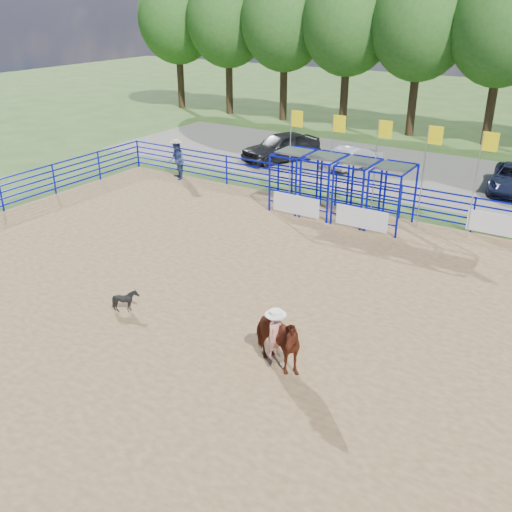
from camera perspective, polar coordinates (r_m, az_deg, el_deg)
name	(u,v)px	position (r m, az deg, el deg)	size (l,w,h in m)	color
ground	(281,319)	(16.85, 2.50, -6.36)	(120.00, 120.00, 0.00)	#426327
arena_dirt	(281,319)	(16.85, 2.50, -6.33)	(30.00, 20.00, 0.02)	olive
gravel_strip	(445,178)	(31.63, 18.36, 7.39)	(40.00, 10.00, 0.01)	slate
horse_and_rider	(275,338)	(14.36, 1.93, -8.16)	(2.10, 1.45, 2.27)	#5A2212
calf	(126,300)	(17.50, -12.88, -4.34)	(0.58, 0.65, 0.72)	black
spectator_cowboy	(177,160)	(29.91, -7.93, 9.50)	(1.21, 1.18, 2.02)	navy
car_a	(281,147)	(33.28, 2.52, 10.87)	(1.92, 4.78, 1.63)	black
car_b	(355,157)	(32.32, 9.84, 9.76)	(1.30, 3.72, 1.23)	gray
perimeter_fence	(281,297)	(16.48, 2.55, -4.12)	(30.10, 20.10, 1.50)	#080EB8
chute_assembly	(348,190)	(24.40, 9.23, 6.56)	(19.32, 2.41, 4.20)	#080EB8
treeline	(506,18)	(39.26, 23.68, 20.99)	(56.40, 6.40, 11.24)	#3F2B19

